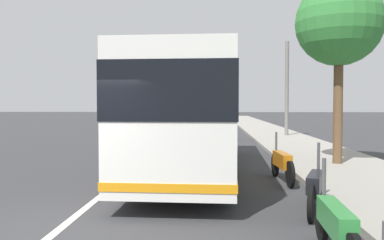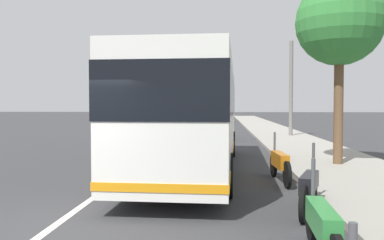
{
  "view_description": "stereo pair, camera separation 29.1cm",
  "coord_description": "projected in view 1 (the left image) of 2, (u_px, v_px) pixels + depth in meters",
  "views": [
    {
      "loc": [
        -6.73,
        -2.55,
        2.06
      ],
      "look_at": [
        7.49,
        -1.79,
        1.53
      ],
      "focal_mm": 38.14,
      "sensor_mm": 36.0,
      "label": 1
    },
    {
      "loc": [
        -6.71,
        -2.84,
        2.06
      ],
      "look_at": [
        7.49,
        -1.79,
        1.53
      ],
      "focal_mm": 38.14,
      "sensor_mm": 36.0,
      "label": 2
    }
  ],
  "objects": [
    {
      "name": "sidewalk_curb",
      "position": [
        315.0,
        154.0,
        16.55
      ],
      "size": [
        110.0,
        3.6,
        0.14
      ],
      "primitive_type": "cube",
      "color": "#9E998E",
      "rests_on": "ground"
    },
    {
      "name": "ground_plane",
      "position": [
        64.0,
        226.0,
        6.93
      ],
      "size": [
        220.0,
        220.0,
        0.0
      ],
      "primitive_type": "plane",
      "color": "#38383A"
    },
    {
      "name": "coach_bus",
      "position": [
        194.0,
        110.0,
        12.69
      ],
      "size": [
        11.42,
        2.9,
        3.28
      ],
      "rotation": [
        0.0,
        0.0,
        -0.04
      ],
      "color": "silver",
      "rests_on": "ground"
    },
    {
      "name": "motorcycle_by_tree",
      "position": [
        315.0,
        187.0,
        7.83
      ],
      "size": [
        2.08,
        0.78,
        1.28
      ],
      "rotation": [
        0.0,
        0.0,
        -0.33
      ],
      "color": "black",
      "rests_on": "ground"
    },
    {
      "name": "car_side_street",
      "position": [
        201.0,
        127.0,
        24.23
      ],
      "size": [
        4.41,
        2.07,
        1.55
      ],
      "rotation": [
        0.0,
        0.0,
        0.04
      ],
      "color": "black",
      "rests_on": "ground"
    },
    {
      "name": "motorcycle_mid_row",
      "position": [
        282.0,
        163.0,
        10.91
      ],
      "size": [
        2.34,
        0.33,
        1.29
      ],
      "rotation": [
        0.0,
        0.0,
        0.07
      ],
      "color": "black",
      "rests_on": "ground"
    },
    {
      "name": "motorcycle_far_end",
      "position": [
        335.0,
        226.0,
        5.31
      ],
      "size": [
        2.36,
        0.3,
        1.27
      ],
      "rotation": [
        0.0,
        0.0,
        -0.05
      ],
      "color": "black",
      "rests_on": "ground"
    },
    {
      "name": "utility_pole",
      "position": [
        287.0,
        89.0,
        25.72
      ],
      "size": [
        0.24,
        0.24,
        6.06
      ],
      "primitive_type": "cylinder",
      "color": "slate",
      "rests_on": "ground"
    },
    {
      "name": "lane_divider_line",
      "position": [
        152.0,
        154.0,
        16.9
      ],
      "size": [
        110.0,
        0.16,
        0.01
      ],
      "primitive_type": "cube",
      "color": "silver",
      "rests_on": "ground"
    },
    {
      "name": "car_far_distant",
      "position": [
        214.0,
        116.0,
        50.26
      ],
      "size": [
        4.27,
        2.04,
        1.52
      ],
      "rotation": [
        0.0,
        0.0,
        0.04
      ],
      "color": "black",
      "rests_on": "ground"
    },
    {
      "name": "roadside_tree_mid_block",
      "position": [
        339.0,
        24.0,
        13.21
      ],
      "size": [
        2.81,
        2.81,
        6.14
      ],
      "color": "brown",
      "rests_on": "ground"
    }
  ]
}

